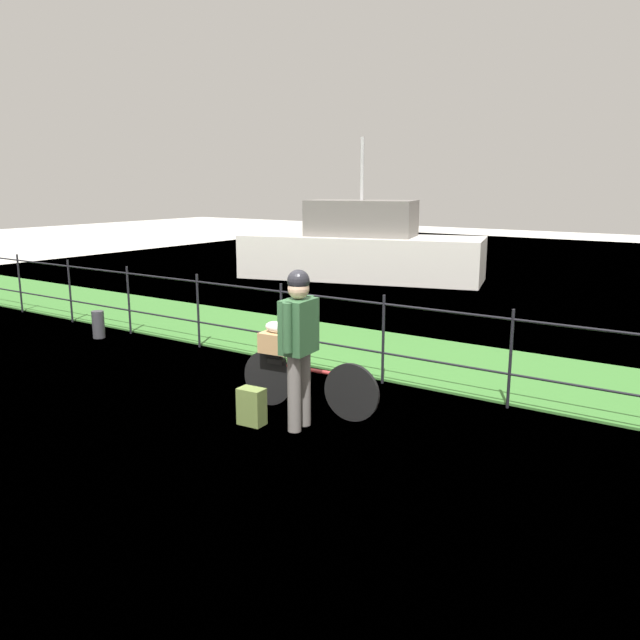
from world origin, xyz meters
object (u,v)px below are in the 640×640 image
(terrier_dog, at_px, (278,326))
(mooring_bollard, at_px, (98,324))
(cyclist_person, at_px, (299,335))
(moored_boat_near, at_px, (361,250))
(wooden_crate, at_px, (277,343))
(bicycle_main, at_px, (307,383))
(backpack_on_paving, at_px, (252,406))

(terrier_dog, relative_size, mooring_bollard, 0.71)
(cyclist_person, height_order, moored_boat_near, moored_boat_near)
(wooden_crate, bearing_deg, mooring_bollard, 168.20)
(bicycle_main, bearing_deg, wooden_crate, -174.71)
(wooden_crate, distance_m, backpack_on_paving, 0.83)
(backpack_on_paving, xyz_separation_m, moored_boat_near, (-4.50, 9.78, 0.58))
(terrier_dog, bearing_deg, bicycle_main, 5.29)
(wooden_crate, xyz_separation_m, backpack_on_paving, (0.13, -0.60, -0.56))
(wooden_crate, relative_size, mooring_bollard, 0.78)
(bicycle_main, height_order, terrier_dog, terrier_dog)
(backpack_on_paving, height_order, mooring_bollard, mooring_bollard)
(cyclist_person, bearing_deg, terrier_dog, 145.62)
(bicycle_main, bearing_deg, terrier_dog, -174.71)
(mooring_bollard, xyz_separation_m, moored_boat_near, (0.14, 8.24, 0.55))
(bicycle_main, height_order, moored_boat_near, moored_boat_near)
(bicycle_main, bearing_deg, cyclist_person, -63.97)
(wooden_crate, distance_m, terrier_dog, 0.19)
(terrier_dog, distance_m, mooring_bollard, 4.69)
(wooden_crate, height_order, cyclist_person, cyclist_person)
(bicycle_main, xyz_separation_m, cyclist_person, (0.21, -0.43, 0.66))
(mooring_bollard, height_order, moored_boat_near, moored_boat_near)
(terrier_dog, height_order, moored_boat_near, moored_boat_near)
(moored_boat_near, bearing_deg, wooden_crate, -64.54)
(terrier_dog, height_order, mooring_bollard, terrier_dog)
(bicycle_main, height_order, cyclist_person, cyclist_person)
(backpack_on_paving, bearing_deg, moored_boat_near, 110.10)
(wooden_crate, distance_m, cyclist_person, 0.76)
(backpack_on_paving, bearing_deg, terrier_dog, 95.07)
(moored_boat_near, bearing_deg, cyclist_person, -62.53)
(moored_boat_near, bearing_deg, terrier_dog, -64.41)
(terrier_dog, xyz_separation_m, moored_boat_near, (-4.40, 9.18, -0.17))
(cyclist_person, relative_size, mooring_bollard, 3.71)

